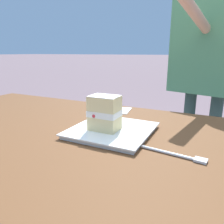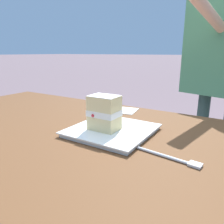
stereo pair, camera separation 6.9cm
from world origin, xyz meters
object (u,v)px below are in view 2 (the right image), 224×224
at_px(dessert_plate, 112,130).
at_px(dessert_fork, 172,157).
at_px(paper_napkin, 120,110).
at_px(patio_table, 65,157).
at_px(cake_slice, 104,113).

relative_size(dessert_plate, dessert_fork, 1.48).
bearing_deg(paper_napkin, dessert_fork, 135.22).
bearing_deg(patio_table, cake_slice, -156.77).
bearing_deg(dessert_fork, paper_napkin, -44.78).
distance_m(patio_table, paper_napkin, 0.35).
distance_m(patio_table, dessert_plate, 0.19).
bearing_deg(dessert_fork, cake_slice, -12.94).
distance_m(patio_table, dessert_fork, 0.38).
xyz_separation_m(cake_slice, paper_napkin, (0.10, -0.28, -0.07)).
distance_m(dessert_plate, paper_napkin, 0.29).
distance_m(patio_table, cake_slice, 0.22).
distance_m(dessert_plate, dessert_fork, 0.23).
distance_m(dessert_plate, cake_slice, 0.07).
bearing_deg(dessert_fork, patio_table, 0.13).
relative_size(dessert_plate, paper_napkin, 1.57).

